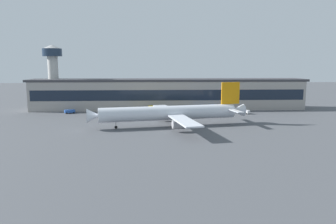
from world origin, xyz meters
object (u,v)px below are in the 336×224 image
object	(u,v)px
airliner	(171,113)
baggage_tug	(246,112)
fuel_truck	(152,109)
pushback_tractor	(70,111)
follow_me_car	(186,111)
control_tower	(53,70)
catering_truck	(209,109)

from	to	relation	value
airliner	baggage_tug	bearing A→B (deg)	36.98
fuel_truck	baggage_tug	bearing A→B (deg)	-5.16
pushback_tractor	baggage_tug	bearing A→B (deg)	-4.09
fuel_truck	pushback_tractor	xyz separation A→B (m)	(-40.62, 2.05, -0.83)
follow_me_car	pushback_tractor	size ratio (longest dim) A/B	0.87
control_tower	catering_truck	bearing A→B (deg)	-14.04
follow_me_car	pushback_tractor	world-z (taller)	follow_me_car
baggage_tug	catering_truck	size ratio (longest dim) A/B	0.54
fuel_truck	catering_truck	xyz separation A→B (m)	(27.75, -1.57, 0.41)
follow_me_car	baggage_tug	world-z (taller)	same
control_tower	catering_truck	world-z (taller)	control_tower
airliner	fuel_truck	size ratio (longest dim) A/B	7.19
airliner	pushback_tractor	size ratio (longest dim) A/B	11.45
fuel_truck	baggage_tug	xyz separation A→B (m)	(45.62, -4.12, -0.80)
control_tower	baggage_tug	distance (m)	102.69
control_tower	catering_truck	distance (m)	84.86
control_tower	baggage_tug	bearing A→B (deg)	-12.98
control_tower	baggage_tug	size ratio (longest dim) A/B	8.37
control_tower	catering_truck	xyz separation A→B (m)	(80.27, -20.07, -18.85)
catering_truck	airliner	bearing A→B (deg)	-123.08
airliner	follow_me_car	size ratio (longest dim) A/B	13.21
baggage_tug	airliner	bearing A→B (deg)	-143.02
baggage_tug	pushback_tractor	world-z (taller)	baggage_tug
airliner	follow_me_car	bearing A→B (deg)	73.90
pushback_tractor	catering_truck	world-z (taller)	catering_truck
pushback_tractor	fuel_truck	bearing A→B (deg)	-2.89
airliner	control_tower	distance (m)	80.50
baggage_tug	pushback_tractor	xyz separation A→B (m)	(-86.24, 6.17, -0.04)
control_tower	follow_me_car	distance (m)	74.52
control_tower	fuel_truck	bearing A→B (deg)	-19.40
baggage_tug	catering_truck	bearing A→B (deg)	171.88
fuel_truck	catering_truck	distance (m)	27.80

